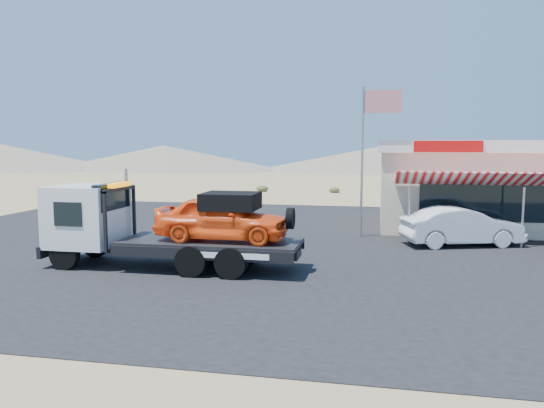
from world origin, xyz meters
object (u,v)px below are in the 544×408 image
object	(u,v)px
tow_truck	(166,223)
flagpole	(368,144)
white_sedan	(462,226)
jerky_store	(491,182)

from	to	relation	value
tow_truck	flagpole	xyz separation A→B (m)	(5.90, 6.57, 2.38)
white_sedan	tow_truck	bearing A→B (deg)	102.60
tow_truck	white_sedan	bearing A→B (deg)	29.97
white_sedan	flagpole	size ratio (longest dim) A/B	0.72
tow_truck	flagpole	size ratio (longest dim) A/B	1.28
tow_truck	white_sedan	size ratio (longest dim) A/B	1.78
tow_truck	jerky_store	size ratio (longest dim) A/B	0.74
tow_truck	jerky_store	distance (m)	15.93
jerky_store	flagpole	xyz separation A→B (m)	(-5.57, -4.47, 1.77)
white_sedan	jerky_store	distance (m)	6.13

